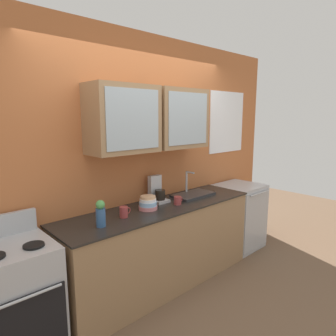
% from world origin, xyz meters
% --- Properties ---
extents(ground_plane, '(10.00, 10.00, 0.00)m').
position_xyz_m(ground_plane, '(0.00, 0.00, 0.00)').
color(ground_plane, brown).
extents(back_wall_unit, '(4.54, 0.45, 2.70)m').
position_xyz_m(back_wall_unit, '(0.01, 0.31, 1.45)').
color(back_wall_unit, '#B76638').
rests_on(back_wall_unit, ground_plane).
extents(counter, '(2.29, 0.62, 0.89)m').
position_xyz_m(counter, '(0.00, 0.00, 0.45)').
color(counter, '#93704C').
rests_on(counter, ground_plane).
extents(stove_range, '(0.58, 0.60, 1.07)m').
position_xyz_m(stove_range, '(-1.47, -0.00, 0.45)').
color(stove_range, '#ADAFB5').
rests_on(stove_range, ground_plane).
extents(sink_faucet, '(0.52, 0.28, 0.29)m').
position_xyz_m(sink_faucet, '(0.55, 0.05, 0.92)').
color(sink_faucet, '#2D2D30').
rests_on(sink_faucet, counter).
extents(bowl_stack, '(0.19, 0.19, 0.14)m').
position_xyz_m(bowl_stack, '(-0.17, 0.01, 0.96)').
color(bowl_stack, '#D87F84').
rests_on(bowl_stack, counter).
extents(vase, '(0.08, 0.08, 0.23)m').
position_xyz_m(vase, '(-0.77, -0.08, 1.01)').
color(vase, '#33598C').
rests_on(vase, counter).
extents(cup_near_sink, '(0.12, 0.08, 0.09)m').
position_xyz_m(cup_near_sink, '(0.18, -0.07, 0.94)').
color(cup_near_sink, '#993838').
rests_on(cup_near_sink, counter).
extents(cup_near_bowls, '(0.12, 0.08, 0.10)m').
position_xyz_m(cup_near_bowls, '(-0.49, -0.02, 0.95)').
color(cup_near_bowls, '#993838').
rests_on(cup_near_bowls, counter).
extents(dishwasher, '(0.59, 0.60, 0.89)m').
position_xyz_m(dishwasher, '(1.45, -0.00, 0.45)').
color(dishwasher, '#ADAFB5').
rests_on(dishwasher, ground_plane).
extents(coffee_maker, '(0.17, 0.20, 0.29)m').
position_xyz_m(coffee_maker, '(0.09, 0.17, 1.00)').
color(coffee_maker, '#B7B7BC').
rests_on(coffee_maker, counter).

